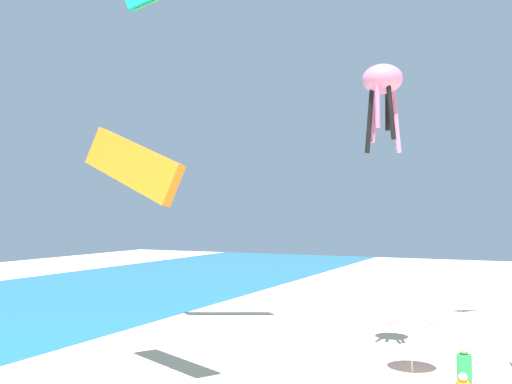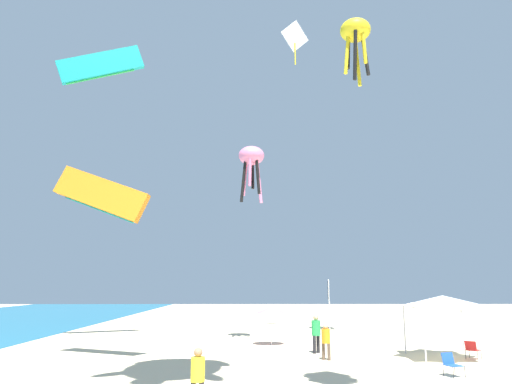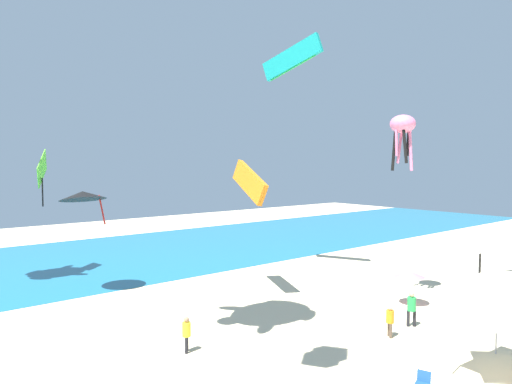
{
  "view_description": "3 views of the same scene",
  "coord_description": "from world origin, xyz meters",
  "px_view_note": "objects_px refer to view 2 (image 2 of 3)",
  "views": [
    {
      "loc": [
        -15.37,
        3.36,
        5.74
      ],
      "look_at": [
        -0.99,
        10.18,
        6.37
      ],
      "focal_mm": 39.61,
      "sensor_mm": 36.0,
      "label": 1
    },
    {
      "loc": [
        -22.01,
        8.14,
        3.35
      ],
      "look_at": [
        -0.99,
        8.02,
        7.35
      ],
      "focal_mm": 33.88,
      "sensor_mm": 36.0,
      "label": 2
    },
    {
      "loc": [
        -18.48,
        -7.89,
        8.48
      ],
      "look_at": [
        -0.99,
        13.49,
        6.84
      ],
      "focal_mm": 31.8,
      "sensor_mm": 36.0,
      "label": 3
    }
  ],
  "objects_px": {
    "canopy_tent": "(443,302)",
    "kite_octopus_pink": "(251,159)",
    "kite_octopus_yellow": "(355,34)",
    "kite_parafoil_orange": "(101,194)",
    "person_beachcomber": "(316,330)",
    "folding_chair_right_of_tent": "(472,349)",
    "folding_chair_near_cooler": "(451,363)",
    "person_far_stroller": "(198,373)",
    "kite_diamond_white": "(295,38)",
    "banner_flag": "(329,304)",
    "person_kite_handler": "(326,338)",
    "beach_umbrella": "(271,310)",
    "kite_parafoil_teal": "(101,65)"
  },
  "relations": [
    {
      "from": "kite_octopus_yellow",
      "to": "kite_parafoil_orange",
      "type": "height_order",
      "value": "kite_octopus_yellow"
    },
    {
      "from": "beach_umbrella",
      "to": "banner_flag",
      "type": "bearing_deg",
      "value": -68.91
    },
    {
      "from": "banner_flag",
      "to": "kite_octopus_yellow",
      "type": "relative_size",
      "value": 0.81
    },
    {
      "from": "folding_chair_right_of_tent",
      "to": "kite_diamond_white",
      "type": "distance_m",
      "value": 23.92
    },
    {
      "from": "kite_octopus_yellow",
      "to": "folding_chair_right_of_tent",
      "type": "bearing_deg",
      "value": -16.17
    },
    {
      "from": "banner_flag",
      "to": "kite_octopus_pink",
      "type": "bearing_deg",
      "value": 97.99
    },
    {
      "from": "banner_flag",
      "to": "folding_chair_near_cooler",
      "type": "bearing_deg",
      "value": -164.89
    },
    {
      "from": "kite_diamond_white",
      "to": "kite_parafoil_orange",
      "type": "height_order",
      "value": "kite_diamond_white"
    },
    {
      "from": "beach_umbrella",
      "to": "person_far_stroller",
      "type": "xyz_separation_m",
      "value": [
        -14.01,
        2.49,
        -0.96
      ]
    },
    {
      "from": "folding_chair_near_cooler",
      "to": "person_kite_handler",
      "type": "relative_size",
      "value": 0.52
    },
    {
      "from": "beach_umbrella",
      "to": "person_beachcomber",
      "type": "relative_size",
      "value": 1.17
    },
    {
      "from": "kite_octopus_yellow",
      "to": "kite_parafoil_orange",
      "type": "xyz_separation_m",
      "value": [
        -7.56,
        13.76,
        -12.24
      ]
    },
    {
      "from": "person_beachcomber",
      "to": "kite_octopus_yellow",
      "type": "xyz_separation_m",
      "value": [
        4.72,
        -3.65,
        18.54
      ]
    },
    {
      "from": "person_kite_handler",
      "to": "kite_diamond_white",
      "type": "bearing_deg",
      "value": -50.86
    },
    {
      "from": "folding_chair_right_of_tent",
      "to": "banner_flag",
      "type": "xyz_separation_m",
      "value": [
        6.54,
        5.4,
        1.69
      ]
    },
    {
      "from": "kite_octopus_yellow",
      "to": "kite_diamond_white",
      "type": "bearing_deg",
      "value": -172.26
    },
    {
      "from": "kite_octopus_yellow",
      "to": "kite_octopus_pink",
      "type": "relative_size",
      "value": 1.28
    },
    {
      "from": "kite_diamond_white",
      "to": "kite_octopus_yellow",
      "type": "xyz_separation_m",
      "value": [
        -3.26,
        -3.71,
        -1.47
      ]
    },
    {
      "from": "banner_flag",
      "to": "kite_diamond_white",
      "type": "xyz_separation_m",
      "value": [
        3.48,
        1.44,
        18.92
      ]
    },
    {
      "from": "kite_parafoil_teal",
      "to": "beach_umbrella",
      "type": "bearing_deg",
      "value": 163.34
    },
    {
      "from": "kite_octopus_pink",
      "to": "person_beachcomber",
      "type": "bearing_deg",
      "value": 49.15
    },
    {
      "from": "person_beachcomber",
      "to": "canopy_tent",
      "type": "bearing_deg",
      "value": 111.79
    },
    {
      "from": "person_kite_handler",
      "to": "kite_diamond_white",
      "type": "relative_size",
      "value": 0.46
    },
    {
      "from": "folding_chair_near_cooler",
      "to": "kite_diamond_white",
      "type": "distance_m",
      "value": 25.29
    },
    {
      "from": "folding_chair_right_of_tent",
      "to": "person_beachcomber",
      "type": "xyz_separation_m",
      "value": [
        2.04,
        6.77,
        0.6
      ]
    },
    {
      "from": "person_far_stroller",
      "to": "folding_chair_right_of_tent",
      "type": "bearing_deg",
      "value": -107.04
    },
    {
      "from": "beach_umbrella",
      "to": "kite_diamond_white",
      "type": "relative_size",
      "value": 0.62
    },
    {
      "from": "folding_chair_near_cooler",
      "to": "canopy_tent",
      "type": "bearing_deg",
      "value": 52.23
    },
    {
      "from": "beach_umbrella",
      "to": "canopy_tent",
      "type": "bearing_deg",
      "value": -123.68
    },
    {
      "from": "banner_flag",
      "to": "person_kite_handler",
      "type": "xyz_separation_m",
      "value": [
        -6.66,
        1.21,
        -1.24
      ]
    },
    {
      "from": "person_kite_handler",
      "to": "kite_octopus_pink",
      "type": "height_order",
      "value": "kite_octopus_pink"
    },
    {
      "from": "banner_flag",
      "to": "kite_diamond_white",
      "type": "height_order",
      "value": "kite_diamond_white"
    },
    {
      "from": "folding_chair_near_cooler",
      "to": "kite_parafoil_orange",
      "type": "relative_size",
      "value": 0.17
    },
    {
      "from": "person_far_stroller",
      "to": "kite_diamond_white",
      "type": "relative_size",
      "value": 0.47
    },
    {
      "from": "kite_parafoil_teal",
      "to": "person_kite_handler",
      "type": "bearing_deg",
      "value": 140.83
    },
    {
      "from": "kite_diamond_white",
      "to": "kite_octopus_pink",
      "type": "relative_size",
      "value": 0.99
    },
    {
      "from": "person_beachcomber",
      "to": "kite_octopus_pink",
      "type": "bearing_deg",
      "value": -98.65
    },
    {
      "from": "kite_parafoil_teal",
      "to": "person_far_stroller",
      "type": "bearing_deg",
      "value": 103.28
    },
    {
      "from": "person_far_stroller",
      "to": "kite_diamond_white",
      "type": "height_order",
      "value": "kite_diamond_white"
    },
    {
      "from": "person_beachcomber",
      "to": "kite_octopus_yellow",
      "type": "bearing_deg",
      "value": -176.28
    },
    {
      "from": "folding_chair_right_of_tent",
      "to": "folding_chair_near_cooler",
      "type": "distance_m",
      "value": 4.73
    },
    {
      "from": "canopy_tent",
      "to": "kite_octopus_pink",
      "type": "relative_size",
      "value": 1.08
    },
    {
      "from": "canopy_tent",
      "to": "kite_diamond_white",
      "type": "bearing_deg",
      "value": 29.65
    },
    {
      "from": "person_far_stroller",
      "to": "kite_octopus_yellow",
      "type": "distance_m",
      "value": 25.67
    },
    {
      "from": "folding_chair_right_of_tent",
      "to": "kite_octopus_yellow",
      "type": "relative_size",
      "value": 0.18
    },
    {
      "from": "kite_octopus_pink",
      "to": "beach_umbrella",
      "type": "bearing_deg",
      "value": 66.76
    },
    {
      "from": "folding_chair_right_of_tent",
      "to": "kite_diamond_white",
      "type": "height_order",
      "value": "kite_diamond_white"
    },
    {
      "from": "folding_chair_right_of_tent",
      "to": "kite_octopus_pink",
      "type": "bearing_deg",
      "value": 10.73
    },
    {
      "from": "banner_flag",
      "to": "person_beachcomber",
      "type": "xyz_separation_m",
      "value": [
        -4.5,
        1.37,
        -1.09
      ]
    },
    {
      "from": "person_far_stroller",
      "to": "person_kite_handler",
      "type": "distance_m",
      "value": 9.92
    }
  ]
}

